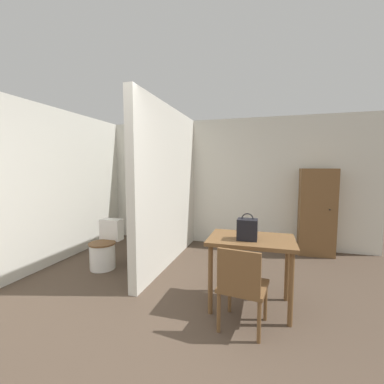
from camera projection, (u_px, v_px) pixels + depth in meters
name	position (u px, v px, depth m)	size (l,w,h in m)	color
wall_back	(221.00, 182.00, 5.22)	(5.73, 0.12, 2.50)	silver
wall_left	(51.00, 186.00, 4.11)	(0.12, 4.63, 2.50)	silver
partition_wall	(169.00, 186.00, 4.16)	(0.12, 2.47, 2.50)	silver
dining_table	(251.00, 248.00, 2.81)	(0.92, 0.63, 0.78)	brown
wooden_chair	(242.00, 285.00, 2.41)	(0.49, 0.49, 0.82)	brown
toilet	(105.00, 248.00, 3.98)	(0.40, 0.55, 0.72)	white
handbag	(247.00, 229.00, 2.72)	(0.21, 0.16, 0.29)	black
wooden_cabinet	(317.00, 212.00, 4.53)	(0.59, 0.39, 1.53)	brown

